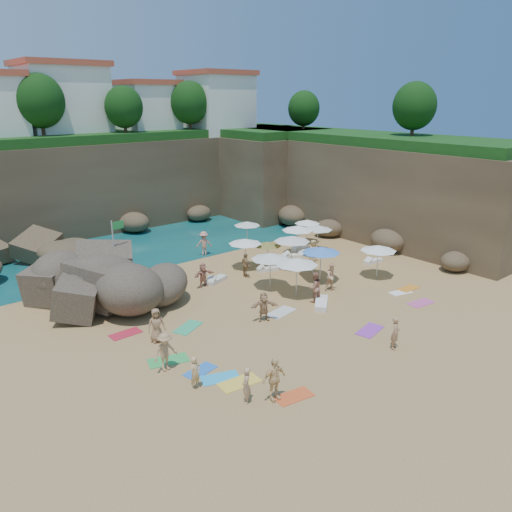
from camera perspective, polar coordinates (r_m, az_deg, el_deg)
ground at (r=30.02m, az=0.72°, el=-5.74°), size 120.00×120.00×0.00m
seawater at (r=55.29m, az=-19.91°, el=4.24°), size 120.00×120.00×0.00m
cliff_back at (r=50.68m, az=-16.26°, el=8.06°), size 44.00×8.00×8.00m
cliff_right at (r=47.53m, az=12.12°, el=7.76°), size 8.00×30.00×8.00m
cliff_corner at (r=54.35m, az=0.74°, el=9.38°), size 10.00×12.00×8.00m
clifftop_buildings at (r=51.16m, az=-16.34°, el=16.31°), size 28.48×9.48×7.00m
clifftop_trees at (r=46.35m, az=-10.91°, el=16.62°), size 35.60×23.82×4.40m
rock_outcrop at (r=32.24m, az=-15.40°, el=-4.71°), size 8.87×7.79×2.96m
flag_pole at (r=33.40m, az=-15.74°, el=1.25°), size 0.87×0.20×4.47m
parasol_0 at (r=35.74m, az=-1.25°, el=1.70°), size 2.39×2.39×2.26m
parasol_1 at (r=40.02m, az=7.10°, el=3.26°), size 2.33×2.33×2.20m
parasol_2 at (r=41.49m, az=-1.02°, el=3.73°), size 2.18×2.18×2.06m
parasol_3 at (r=42.50m, az=5.88°, el=3.92°), size 2.13×2.13×2.01m
parasol_4 at (r=39.16m, az=4.79°, el=3.20°), size 2.48×2.48×2.34m
parasol_5 at (r=32.01m, az=1.65°, el=-0.02°), size 2.53×2.53×2.39m
parasol_6 at (r=36.29m, az=1.36°, el=1.41°), size 2.01×2.01×1.90m
parasol_7 at (r=34.39m, az=6.60°, el=0.60°), size 2.17×2.17×2.05m
parasol_8 at (r=35.79m, az=4.14°, el=1.99°), size 2.60×2.60×2.46m
parasol_9 at (r=30.79m, az=4.70°, el=-0.64°), size 2.63×2.63×2.48m
parasol_10 at (r=33.47m, az=7.45°, el=0.72°), size 2.58×2.58×2.44m
parasol_11 at (r=34.98m, az=13.83°, el=0.89°), size 2.44×2.44×2.31m
lounger_0 at (r=33.83m, az=-4.53°, el=-2.76°), size 1.86×1.17×0.27m
lounger_1 at (r=38.85m, az=4.29°, el=0.00°), size 1.83×1.20×0.27m
lounger_2 at (r=40.86m, az=5.11°, el=0.87°), size 1.68×0.57×0.26m
lounger_3 at (r=35.85m, az=1.35°, el=-1.52°), size 1.67×1.02×0.25m
lounger_4 at (r=38.61m, az=13.26°, el=-0.57°), size 1.62×0.67×0.25m
lounger_5 at (r=30.29m, az=7.50°, el=-5.36°), size 1.99×1.82×0.32m
towel_0 at (r=23.55m, az=-6.38°, el=-12.92°), size 1.70×1.10×0.03m
towel_2 at (r=21.76m, az=4.34°, el=-15.69°), size 1.75×1.08×0.03m
towel_3 at (r=27.62m, az=-7.77°, el=-8.08°), size 1.99×1.56×0.03m
towel_4 at (r=22.59m, az=-1.91°, el=-14.26°), size 1.93×1.11×0.03m
towel_5 at (r=29.20m, az=2.87°, el=-6.44°), size 1.99×1.25×0.03m
towel_6 at (r=27.73m, az=12.87°, el=-8.28°), size 1.95×1.27×0.03m
towel_7 at (r=27.56m, az=-14.68°, el=-8.59°), size 1.66×0.86×0.03m
towel_8 at (r=22.96m, az=-4.13°, el=-13.73°), size 1.91×1.39×0.03m
towel_9 at (r=32.03m, az=18.32°, el=-5.11°), size 1.79×1.05×0.03m
towel_10 at (r=34.11m, az=17.03°, el=-3.57°), size 1.58×0.82×0.03m
towel_11 at (r=24.58m, az=-9.99°, el=-11.67°), size 2.08×1.46×0.03m
towel_13 at (r=33.31m, az=16.20°, el=-4.01°), size 1.58×1.04×0.03m
person_stand_0 at (r=21.98m, az=-6.95°, el=-13.14°), size 0.61×0.47×1.51m
person_stand_1 at (r=30.50m, az=6.71°, el=-3.55°), size 1.01×0.83×1.90m
person_stand_2 at (r=39.38m, az=-5.98°, el=1.45°), size 1.34×0.98×1.92m
person_stand_3 at (r=34.41m, az=-1.19°, el=-1.06°), size 0.58×1.07×1.73m
person_stand_4 at (r=37.80m, az=6.57°, el=0.57°), size 0.96×0.77×1.72m
person_stand_5 at (r=32.89m, az=-6.07°, el=-2.17°), size 1.51×0.48×1.62m
person_stand_6 at (r=20.95m, az=-1.12°, el=-14.57°), size 0.65×0.69×1.58m
person_lie_0 at (r=23.74m, az=-10.25°, el=-12.20°), size 1.28×1.89×0.49m
person_lie_1 at (r=21.42m, az=2.06°, el=-15.57°), size 1.24×1.96×0.46m
person_lie_2 at (r=26.32m, az=-11.23°, el=-9.10°), size 1.32×1.96×0.48m
person_lie_3 at (r=28.10m, az=0.90°, el=-6.97°), size 2.10×2.15×0.44m
person_lie_4 at (r=26.12m, az=15.52°, el=-9.76°), size 1.26×1.76×0.40m
person_lie_5 at (r=32.62m, az=8.63°, el=-3.34°), size 1.46×1.97×0.67m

